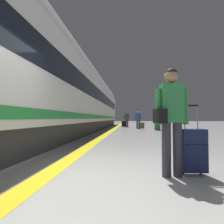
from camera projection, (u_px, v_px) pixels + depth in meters
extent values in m
plane|color=#B7B7B2|center=(86.00, 173.00, 3.14)|extent=(120.00, 120.00, 0.00)
cube|color=yellow|center=(111.00, 131.00, 13.15)|extent=(0.36, 80.00, 0.01)
cube|color=slate|center=(105.00, 131.00, 13.19)|extent=(0.75, 80.00, 0.01)
cube|color=#38383D|center=(70.00, 128.00, 11.48)|extent=(2.67, 31.59, 0.70)
cube|color=white|center=(71.00, 98.00, 11.54)|extent=(2.90, 32.91, 2.90)
cylinder|color=white|center=(71.00, 75.00, 11.58)|extent=(2.84, 32.25, 2.84)
cube|color=black|center=(71.00, 92.00, 11.55)|extent=(2.93, 30.93, 0.80)
cube|color=#268C3F|center=(70.00, 117.00, 11.50)|extent=(2.94, 32.25, 0.24)
cube|color=gray|center=(72.00, 107.00, 16.58)|extent=(0.02, 0.90, 2.00)
cylinder|color=#383842|center=(178.00, 149.00, 2.97)|extent=(0.14, 0.14, 0.84)
cylinder|color=#383842|center=(166.00, 149.00, 2.96)|extent=(0.14, 0.14, 0.84)
cube|color=#338C4C|center=(171.00, 103.00, 2.99)|extent=(0.37, 0.26, 0.60)
cylinder|color=#338C4C|center=(185.00, 107.00, 3.00)|extent=(0.09, 0.09, 0.56)
cylinder|color=#338C4C|center=(158.00, 106.00, 2.96)|extent=(0.09, 0.09, 0.56)
sphere|color=#A37556|center=(171.00, 76.00, 3.00)|extent=(0.22, 0.22, 0.22)
sphere|color=black|center=(171.00, 75.00, 3.00)|extent=(0.20, 0.20, 0.20)
cube|color=black|center=(160.00, 116.00, 2.94)|extent=(0.19, 0.30, 0.22)
cube|color=#19234C|center=(193.00, 150.00, 3.03)|extent=(0.40, 0.26, 0.67)
cube|color=#19234C|center=(197.00, 157.00, 2.91)|extent=(0.31, 0.05, 0.37)
cylinder|color=black|center=(201.00, 172.00, 3.09)|extent=(0.03, 0.06, 0.06)
cylinder|color=black|center=(183.00, 172.00, 3.09)|extent=(0.03, 0.06, 0.06)
cylinder|color=gray|center=(198.00, 117.00, 3.11)|extent=(0.02, 0.02, 0.38)
cylinder|color=gray|center=(185.00, 117.00, 3.11)|extent=(0.02, 0.02, 0.38)
cube|color=black|center=(191.00, 106.00, 3.11)|extent=(0.22, 0.05, 0.02)
cylinder|color=#383842|center=(137.00, 124.00, 16.72)|extent=(0.13, 0.13, 0.81)
cylinder|color=#383842|center=(139.00, 124.00, 16.67)|extent=(0.13, 0.13, 0.81)
cube|color=blue|center=(138.00, 116.00, 16.72)|extent=(0.36, 0.26, 0.58)
cylinder|color=blue|center=(136.00, 117.00, 16.79)|extent=(0.09, 0.09, 0.54)
cylinder|color=blue|center=(141.00, 117.00, 16.66)|extent=(0.09, 0.09, 0.54)
sphere|color=beige|center=(138.00, 111.00, 16.73)|extent=(0.21, 0.21, 0.21)
sphere|color=black|center=(138.00, 111.00, 16.74)|extent=(0.19, 0.19, 0.19)
cube|color=#596038|center=(142.00, 125.00, 16.47)|extent=(0.43, 0.33, 0.48)
cube|color=#596038|center=(142.00, 126.00, 16.58)|extent=(0.30, 0.12, 0.27)
cylinder|color=black|center=(140.00, 128.00, 16.46)|extent=(0.04, 0.06, 0.06)
cylinder|color=black|center=(143.00, 129.00, 16.35)|extent=(0.04, 0.06, 0.06)
cylinder|color=gray|center=(141.00, 120.00, 16.48)|extent=(0.02, 0.02, 0.38)
cylinder|color=gray|center=(143.00, 120.00, 16.40)|extent=(0.02, 0.02, 0.38)
cube|color=black|center=(142.00, 118.00, 16.45)|extent=(0.22, 0.09, 0.02)
cylinder|color=#383842|center=(126.00, 123.00, 19.79)|extent=(0.14, 0.14, 0.82)
cylinder|color=#383842|center=(128.00, 123.00, 19.72)|extent=(0.14, 0.14, 0.82)
cube|color=#4C4C51|center=(127.00, 116.00, 19.78)|extent=(0.37, 0.28, 0.58)
cylinder|color=#4C4C51|center=(125.00, 117.00, 19.86)|extent=(0.09, 0.09, 0.54)
cylinder|color=#4C4C51|center=(129.00, 117.00, 19.70)|extent=(0.09, 0.09, 0.54)
sphere|color=#A37556|center=(127.00, 112.00, 19.79)|extent=(0.21, 0.21, 0.21)
sphere|color=black|center=(127.00, 112.00, 19.79)|extent=(0.20, 0.20, 0.20)
cube|color=black|center=(124.00, 124.00, 19.64)|extent=(0.41, 0.28, 0.56)
cube|color=black|center=(124.00, 124.00, 19.75)|extent=(0.31, 0.06, 0.31)
cylinder|color=black|center=(122.00, 127.00, 19.60)|extent=(0.03, 0.06, 0.06)
cylinder|color=black|center=(125.00, 127.00, 19.53)|extent=(0.03, 0.06, 0.06)
cylinder|color=gray|center=(123.00, 119.00, 19.63)|extent=(0.02, 0.02, 0.38)
cylinder|color=gray|center=(125.00, 119.00, 19.58)|extent=(0.02, 0.02, 0.38)
cube|color=black|center=(124.00, 117.00, 19.61)|extent=(0.22, 0.06, 0.02)
cylinder|color=#2D6638|center=(157.00, 125.00, 14.42)|extent=(0.44, 0.44, 0.85)
cylinder|color=#262628|center=(157.00, 119.00, 14.44)|extent=(0.46, 0.46, 0.06)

